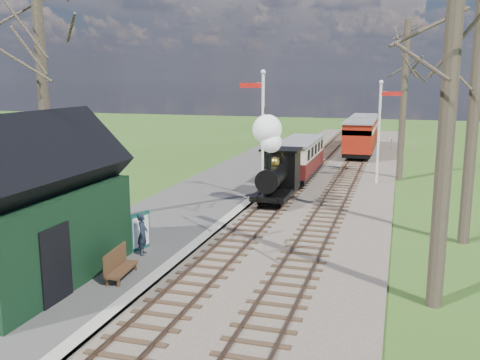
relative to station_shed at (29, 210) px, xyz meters
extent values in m
ellipsoid|color=#385B23|center=(-20.70, 56.00, -17.03)|extent=(57.60, 36.00, 16.20)
ellipsoid|color=#385B23|center=(14.30, 61.00, -20.31)|extent=(70.40, 44.00, 19.80)
ellipsoid|color=#385B23|center=(-3.70, 66.00, -18.67)|extent=(64.00, 40.00, 18.00)
cube|color=brown|center=(5.60, 18.00, -2.22)|extent=(8.00, 60.00, 0.10)
cube|color=brown|center=(3.80, 18.00, -2.13)|extent=(0.07, 60.00, 0.12)
cube|color=brown|center=(4.80, 18.00, -2.13)|extent=(0.07, 60.00, 0.12)
cube|color=#38281C|center=(4.30, 18.00, -2.17)|extent=(1.60, 60.00, 0.09)
cube|color=brown|center=(6.40, 18.00, -2.13)|extent=(0.07, 60.00, 0.12)
cube|color=brown|center=(7.40, 18.00, -2.13)|extent=(0.07, 60.00, 0.12)
cube|color=#38281C|center=(6.90, 18.00, -2.17)|extent=(1.60, 60.00, 0.09)
cube|color=#474442|center=(0.80, 10.00, -2.17)|extent=(5.00, 44.00, 0.20)
cube|color=#B2AD9E|center=(3.10, 10.00, -2.16)|extent=(0.40, 44.00, 0.21)
cube|color=black|center=(0.00, 0.00, -0.77)|extent=(3.00, 6.00, 2.60)
cube|color=black|center=(0.00, 0.00, 1.08)|extent=(3.25, 6.30, 3.25)
cube|color=black|center=(1.52, -1.00, -1.07)|extent=(0.06, 1.20, 2.00)
cylinder|color=silver|center=(3.60, 12.00, 0.73)|extent=(0.14, 0.14, 6.00)
sphere|color=silver|center=(3.60, 12.00, 3.83)|extent=(0.24, 0.24, 0.24)
cube|color=#B7140F|center=(3.05, 12.00, 3.23)|extent=(1.10, 0.08, 0.22)
cube|color=black|center=(3.60, 12.00, 2.13)|extent=(0.18, 0.06, 0.30)
cylinder|color=silver|center=(8.60, 18.00, 0.48)|extent=(0.14, 0.14, 5.50)
sphere|color=silver|center=(8.60, 18.00, 3.33)|extent=(0.24, 0.24, 0.24)
cube|color=#B7140F|center=(9.15, 18.00, 2.73)|extent=(1.10, 0.08, 0.22)
cube|color=black|center=(8.60, 18.00, 1.63)|extent=(0.18, 0.06, 0.30)
cylinder|color=#382D23|center=(-3.00, 5.00, 3.23)|extent=(0.41, 0.41, 11.00)
cylinder|color=#382D23|center=(10.80, 2.00, 3.73)|extent=(0.42, 0.42, 12.00)
cylinder|color=#382D23|center=(12.10, 8.00, 2.73)|extent=(0.40, 0.40, 10.00)
cylinder|color=#382D23|center=(9.80, 20.00, 2.23)|extent=(0.39, 0.39, 9.00)
cube|color=slate|center=(4.60, 32.00, -1.52)|extent=(12.60, 0.02, 0.01)
cube|color=slate|center=(4.60, 32.00, -1.82)|extent=(12.60, 0.02, 0.02)
cylinder|color=slate|center=(4.60, 32.00, -1.77)|extent=(0.08, 0.08, 1.00)
cube|color=black|center=(4.30, 11.77, -1.66)|extent=(1.55, 3.64, 0.23)
cylinder|color=black|center=(4.30, 11.23, -0.84)|extent=(1.00, 2.37, 1.00)
cube|color=black|center=(4.30, 12.86, -0.75)|extent=(1.64, 1.46, 1.82)
cylinder|color=black|center=(4.30, 10.32, -0.02)|extent=(0.25, 0.25, 0.73)
sphere|color=gold|center=(4.30, 11.50, -0.20)|extent=(0.47, 0.47, 0.47)
sphere|color=white|center=(4.40, 10.32, 0.84)|extent=(0.91, 0.91, 0.91)
sphere|color=white|center=(4.20, 10.41, 1.39)|extent=(1.27, 1.27, 1.27)
cylinder|color=black|center=(3.80, 10.68, -1.78)|extent=(0.09, 0.58, 0.58)
cylinder|color=black|center=(4.80, 10.68, -1.78)|extent=(0.09, 0.58, 0.58)
cube|color=black|center=(4.30, 17.77, -1.75)|extent=(1.73, 6.37, 0.27)
cube|color=#531413|center=(4.30, 17.77, -1.20)|extent=(1.82, 6.37, 0.82)
cube|color=beige|center=(4.30, 17.77, -0.38)|extent=(1.82, 6.37, 0.82)
cube|color=slate|center=(4.30, 17.77, 0.07)|extent=(1.91, 6.55, 0.11)
cube|color=black|center=(6.90, 27.47, -1.71)|extent=(1.92, 5.05, 0.30)
cube|color=maroon|center=(6.90, 27.47, -1.11)|extent=(2.02, 5.05, 0.91)
cube|color=beige|center=(6.90, 27.47, -0.20)|extent=(2.02, 5.05, 0.91)
cube|color=slate|center=(6.90, 27.47, 0.31)|extent=(2.12, 5.25, 0.12)
cube|color=black|center=(6.90, 32.97, -1.71)|extent=(1.92, 5.05, 0.30)
cube|color=maroon|center=(6.90, 32.97, -1.11)|extent=(2.02, 5.05, 0.91)
cube|color=beige|center=(6.90, 32.97, -0.20)|extent=(2.02, 5.05, 0.91)
cube|color=slate|center=(6.90, 32.97, 0.31)|extent=(2.12, 5.25, 0.12)
cube|color=#0E4438|center=(1.56, 3.46, -1.44)|extent=(0.33, 0.84, 1.25)
cube|color=silver|center=(1.61, 3.44, -1.44)|extent=(0.24, 0.71, 1.02)
cube|color=#4D311B|center=(2.26, 0.96, -1.82)|extent=(0.58, 1.54, 0.06)
cube|color=#4D311B|center=(2.07, 0.94, -1.53)|extent=(0.21, 1.50, 0.64)
cube|color=#4D311B|center=(2.42, 0.31, -1.96)|extent=(0.06, 0.06, 0.21)
cube|color=#4D311B|center=(2.10, 1.60, -1.96)|extent=(0.06, 0.06, 0.21)
imported|color=#1B2231|center=(1.90, 3.01, -1.38)|extent=(0.43, 0.56, 1.37)
camera|label=1|loc=(9.71, -12.02, 3.63)|focal=40.00mm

